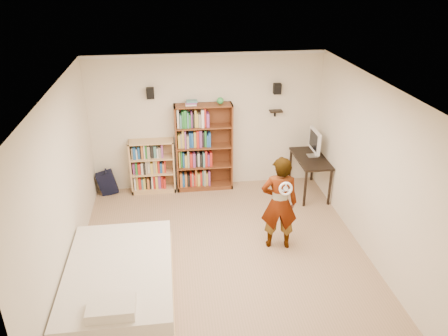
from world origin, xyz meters
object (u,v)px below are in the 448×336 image
at_px(computer_desk, 309,175).
at_px(person, 279,203).
at_px(low_bookshelf, 153,166).
at_px(daybed, 120,279).
at_px(tall_bookshelf, 204,148).

xyz_separation_m(computer_desk, person, (-1.05, -1.69, 0.41)).
height_order(low_bookshelf, daybed, low_bookshelf).
relative_size(low_bookshelf, daybed, 0.49).
bearing_deg(tall_bookshelf, computer_desk, -13.16).
distance_m(tall_bookshelf, low_bookshelf, 1.08).
xyz_separation_m(tall_bookshelf, person, (0.98, -2.16, -0.09)).
bearing_deg(daybed, computer_desk, 37.00).
distance_m(low_bookshelf, person, 2.96).
height_order(low_bookshelf, person, person).
distance_m(low_bookshelf, computer_desk, 3.10).
relative_size(tall_bookshelf, person, 1.12).
bearing_deg(person, daybed, 29.55).
distance_m(computer_desk, daybed, 4.34).
relative_size(tall_bookshelf, daybed, 0.80).
height_order(low_bookshelf, computer_desk, low_bookshelf).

